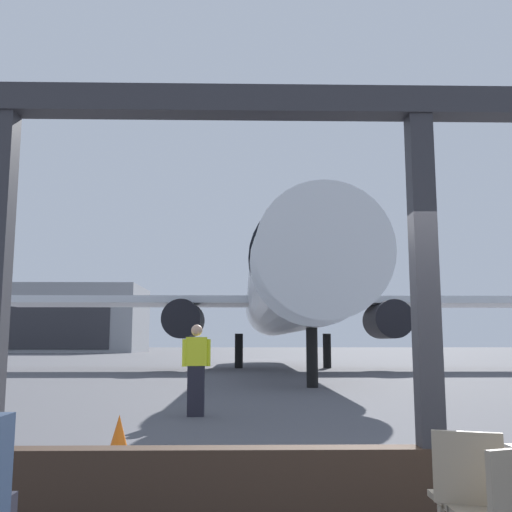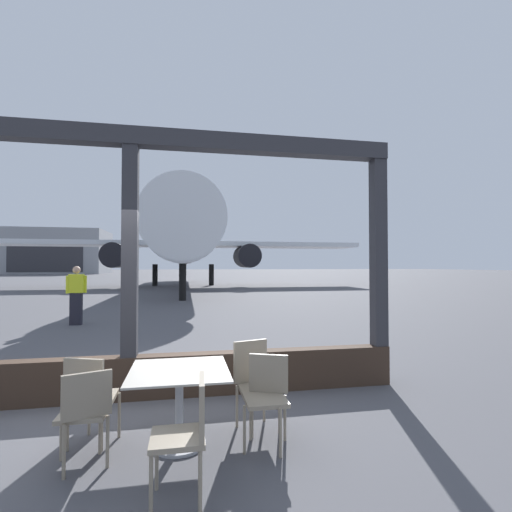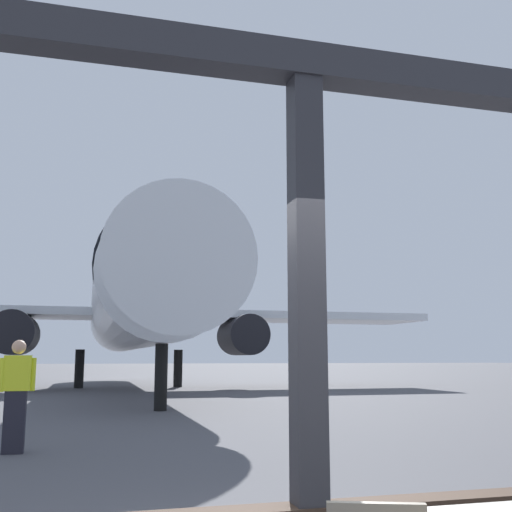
# 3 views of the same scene
# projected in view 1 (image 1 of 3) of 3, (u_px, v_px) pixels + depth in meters

# --- Properties ---
(ground_plane) EXTENTS (220.00, 220.00, 0.00)m
(ground_plane) POSITION_uv_depth(u_px,v_px,m) (264.00, 361.00, 44.33)
(ground_plane) COLOR #4C4C51
(window_frame) EXTENTS (7.42, 0.24, 3.61)m
(window_frame) POSITION_uv_depth(u_px,v_px,m) (427.00, 350.00, 4.94)
(window_frame) COLOR #38281E
(window_frame) RESTS_ON ground
(cafe_chair_window_left) EXTENTS (0.49, 0.49, 0.85)m
(cafe_chair_window_left) POSITION_uv_depth(u_px,v_px,m) (506.00, 510.00, 3.16)
(cafe_chair_window_left) COLOR gray
(cafe_chair_window_left) RESTS_ON ground
(cafe_chair_aisle_left) EXTENTS (0.49, 0.49, 0.88)m
(cafe_chair_aisle_left) POSITION_uv_depth(u_px,v_px,m) (469.00, 490.00, 3.53)
(cafe_chair_aisle_left) COLOR gray
(cafe_chair_aisle_left) RESTS_ON ground
(airplane) EXTENTS (29.70, 29.98, 10.79)m
(airplane) POSITION_uv_depth(u_px,v_px,m) (286.00, 294.00, 30.10)
(airplane) COLOR silver
(airplane) RESTS_ON ground
(ground_crew_worker) EXTENTS (0.54, 0.27, 1.74)m
(ground_crew_worker) POSITION_uv_depth(u_px,v_px,m) (196.00, 368.00, 11.42)
(ground_crew_worker) COLOR black
(ground_crew_worker) RESTS_ON ground
(traffic_cone) EXTENTS (0.36, 0.36, 0.58)m
(traffic_cone) POSITION_uv_depth(u_px,v_px,m) (119.00, 442.00, 6.73)
(traffic_cone) COLOR orange
(traffic_cone) RESTS_ON ground
(distant_hangar) EXTENTS (19.09, 14.01, 9.04)m
(distant_hangar) POSITION_uv_depth(u_px,v_px,m) (73.00, 319.00, 82.50)
(distant_hangar) COLOR gray
(distant_hangar) RESTS_ON ground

